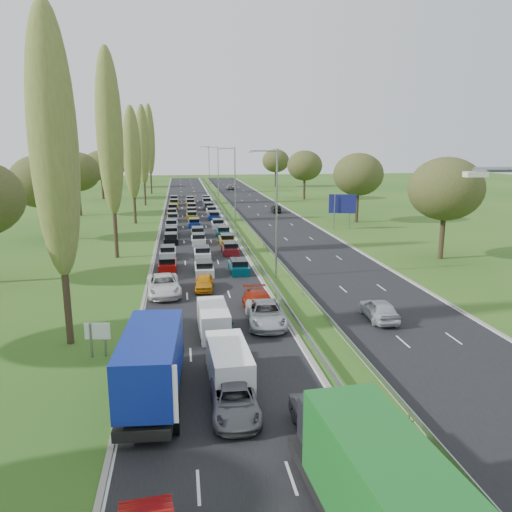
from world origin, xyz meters
TOP-DOWN VIEW (x-y plane):
  - ground at (4.50, 80.00)m, footprint 260.00×260.00m
  - near_carriageway at (-2.25, 82.50)m, footprint 10.50×215.00m
  - far_carriageway at (11.25, 82.50)m, footprint 10.50×215.00m
  - central_reservation at (4.50, 82.50)m, footprint 2.36×215.00m
  - lamp_columns at (4.50, 78.00)m, footprint 0.18×140.18m
  - poplar_row at (-11.50, 68.17)m, footprint 2.80×127.80m
  - woodland_left at (-22.00, 62.63)m, footprint 8.00×166.00m
  - woodland_right at (24.00, 66.67)m, footprint 8.00×153.00m
  - traffic_queue_fill at (-2.22, 77.34)m, footprint 9.01×68.75m
  - near_car_2 at (-5.91, 38.85)m, footprint 3.14×6.00m
  - near_car_6 at (-2.11, 18.89)m, footprint 2.31×4.83m
  - near_car_7 at (-2.03, 28.92)m, footprint 2.07×4.63m
  - near_car_8 at (-2.47, 39.75)m, footprint 1.87×3.96m
  - near_car_9 at (1.18, 16.44)m, footprint 1.63×4.35m
  - near_car_10 at (1.36, 30.48)m, footprint 2.91×5.74m
  - near_car_11 at (1.34, 32.90)m, footprint 2.29×5.32m
  - far_car_0 at (9.58, 30.22)m, footprint 1.94×4.55m
  - far_car_1 at (13.24, 88.47)m, footprint 1.61×4.15m
  - far_car_2 at (9.57, 137.96)m, footprint 2.23×4.81m
  - blue_lorry at (-5.89, 20.85)m, footprint 2.52×9.07m
  - white_van_front at (-2.06, 22.31)m, footprint 1.99×5.08m
  - white_van_rear at (-2.40, 29.43)m, footprint 1.86×4.74m
  - info_sign at (-9.40, 26.62)m, footprint 1.50×0.30m
  - direction_sign at (19.40, 68.59)m, footprint 3.86×1.25m

SIDE VIEW (x-z plane):
  - ground at x=4.50m, z-range 0.00..0.00m
  - near_carriageway at x=-2.25m, z-range -0.02..0.02m
  - far_carriageway at x=11.25m, z-range -0.02..0.02m
  - traffic_queue_fill at x=-2.22m, z-range 0.04..0.84m
  - central_reservation at x=4.50m, z-range 0.39..0.71m
  - near_car_8 at x=-2.47m, z-range 0.02..1.33m
  - near_car_7 at x=-2.03m, z-range 0.02..1.34m
  - near_car_6 at x=-2.11m, z-range 0.02..1.35m
  - far_car_2 at x=9.57m, z-range 0.02..1.35m
  - far_car_1 at x=13.24m, z-range 0.02..1.37m
  - near_car_9 at x=1.18m, z-range 0.02..1.44m
  - near_car_11 at x=1.34m, z-range 0.02..1.55m
  - far_car_0 at x=9.58m, z-range 0.02..1.55m
  - near_car_10 at x=1.36m, z-range 0.02..1.57m
  - near_car_2 at x=-5.91m, z-range 0.02..1.63m
  - white_van_rear at x=-2.40m, z-range 0.03..1.93m
  - white_van_front at x=-2.06m, z-range 0.03..2.07m
  - info_sign at x=-9.40m, z-range 0.32..2.42m
  - blue_lorry at x=-5.89m, z-range 0.07..3.90m
  - direction_sign at x=19.40m, z-range 0.97..6.17m
  - lamp_columns at x=4.50m, z-range 0.00..12.00m
  - woodland_right at x=24.00m, z-range 2.13..13.23m
  - woodland_left at x=-22.00m, z-range 2.13..13.23m
  - poplar_row at x=-11.50m, z-range 1.17..23.61m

